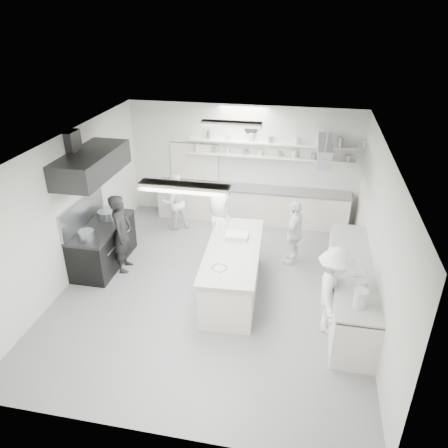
% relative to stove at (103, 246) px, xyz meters
% --- Properties ---
extents(floor, '(6.00, 7.00, 0.02)m').
position_rel_stove_xyz_m(floor, '(2.60, -0.40, -0.46)').
color(floor, gray).
rests_on(floor, ground).
extents(ceiling, '(6.00, 7.00, 0.02)m').
position_rel_stove_xyz_m(ceiling, '(2.60, -0.40, 2.56)').
color(ceiling, silver).
rests_on(ceiling, wall_back).
extents(wall_back, '(6.00, 0.04, 3.00)m').
position_rel_stove_xyz_m(wall_back, '(2.60, 3.10, 1.05)').
color(wall_back, silver).
rests_on(wall_back, floor).
extents(wall_front, '(6.00, 0.04, 3.00)m').
position_rel_stove_xyz_m(wall_front, '(2.60, -3.90, 1.05)').
color(wall_front, silver).
rests_on(wall_front, floor).
extents(wall_left, '(0.04, 7.00, 3.00)m').
position_rel_stove_xyz_m(wall_left, '(-0.40, -0.40, 1.05)').
color(wall_left, silver).
rests_on(wall_left, floor).
extents(wall_right, '(0.04, 7.00, 3.00)m').
position_rel_stove_xyz_m(wall_right, '(5.60, -0.40, 1.05)').
color(wall_right, silver).
rests_on(wall_right, floor).
extents(stove, '(0.80, 1.80, 0.90)m').
position_rel_stove_xyz_m(stove, '(0.00, 0.00, 0.00)').
color(stove, black).
rests_on(stove, floor).
extents(exhaust_hood, '(0.85, 2.00, 0.50)m').
position_rel_stove_xyz_m(exhaust_hood, '(0.00, -0.00, 1.90)').
color(exhaust_hood, '#272728').
rests_on(exhaust_hood, wall_left).
extents(back_counter, '(5.00, 0.60, 0.92)m').
position_rel_stove_xyz_m(back_counter, '(2.90, 2.80, 0.01)').
color(back_counter, beige).
rests_on(back_counter, floor).
extents(shelf_lower, '(4.20, 0.26, 0.04)m').
position_rel_stove_xyz_m(shelf_lower, '(3.30, 2.97, 1.30)').
color(shelf_lower, beige).
rests_on(shelf_lower, wall_back).
extents(shelf_upper, '(4.20, 0.26, 0.04)m').
position_rel_stove_xyz_m(shelf_upper, '(3.30, 2.97, 1.65)').
color(shelf_upper, beige).
rests_on(shelf_upper, wall_back).
extents(pass_through_window, '(1.30, 0.04, 1.00)m').
position_rel_stove_xyz_m(pass_through_window, '(1.30, 3.08, 1.00)').
color(pass_through_window, black).
rests_on(pass_through_window, wall_back).
extents(wall_clock, '(0.32, 0.05, 0.32)m').
position_rel_stove_xyz_m(wall_clock, '(2.80, 3.06, 2.00)').
color(wall_clock, silver).
rests_on(wall_clock, wall_back).
extents(right_counter, '(0.74, 3.30, 0.94)m').
position_rel_stove_xyz_m(right_counter, '(5.25, -0.60, 0.02)').
color(right_counter, beige).
rests_on(right_counter, floor).
extents(pot_rack, '(0.30, 1.60, 0.40)m').
position_rel_stove_xyz_m(pot_rack, '(4.60, 2.00, 1.85)').
color(pot_rack, '#959AA2').
rests_on(pot_rack, ceiling).
extents(light_fixture_front, '(1.30, 0.25, 0.10)m').
position_rel_stove_xyz_m(light_fixture_front, '(2.60, -2.20, 2.49)').
color(light_fixture_front, beige).
rests_on(light_fixture_front, ceiling).
extents(light_fixture_rear, '(1.30, 0.25, 0.10)m').
position_rel_stove_xyz_m(light_fixture_rear, '(2.60, 1.40, 2.49)').
color(light_fixture_rear, beige).
rests_on(light_fixture_rear, ceiling).
extents(prep_island, '(1.10, 2.61, 0.94)m').
position_rel_stove_xyz_m(prep_island, '(2.99, -0.46, 0.02)').
color(prep_island, beige).
rests_on(prep_island, floor).
extents(stove_pot, '(0.38, 0.38, 0.23)m').
position_rel_stove_xyz_m(stove_pot, '(0.00, 0.34, 0.58)').
color(stove_pot, '#959AA2').
rests_on(stove_pot, stove).
extents(cook_stove, '(0.50, 0.69, 1.75)m').
position_rel_stove_xyz_m(cook_stove, '(0.53, -0.09, 0.42)').
color(cook_stove, black).
rests_on(cook_stove, floor).
extents(cook_back, '(0.91, 0.87, 1.48)m').
position_rel_stove_xyz_m(cook_back, '(1.05, 1.99, 0.29)').
color(cook_back, white).
rests_on(cook_back, floor).
extents(cook_island_left, '(0.51, 0.78, 1.60)m').
position_rel_stove_xyz_m(cook_island_left, '(2.48, 0.65, 0.35)').
color(cook_island_left, white).
rests_on(cook_island_left, floor).
extents(cook_island_right, '(0.59, 0.95, 1.51)m').
position_rel_stove_xyz_m(cook_island_right, '(4.11, 0.89, 0.30)').
color(cook_island_right, white).
rests_on(cook_island_right, floor).
extents(cook_right, '(0.71, 1.12, 1.65)m').
position_rel_stove_xyz_m(cook_right, '(4.88, -1.24, 0.37)').
color(cook_right, white).
rests_on(cook_right, floor).
extents(bowl_island_a, '(0.34, 0.34, 0.06)m').
position_rel_stove_xyz_m(bowl_island_a, '(2.87, -1.18, 0.52)').
color(bowl_island_a, '#959AA2').
rests_on(bowl_island_a, prep_island).
extents(bowl_island_b, '(0.25, 0.25, 0.06)m').
position_rel_stove_xyz_m(bowl_island_b, '(2.90, -0.08, 0.52)').
color(bowl_island_b, beige).
rests_on(bowl_island_b, prep_island).
extents(bowl_right, '(0.24, 0.24, 0.05)m').
position_rel_stove_xyz_m(bowl_right, '(5.30, -0.86, 0.52)').
color(bowl_right, beige).
rests_on(bowl_right, right_counter).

